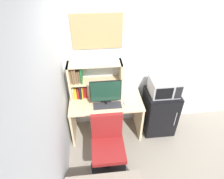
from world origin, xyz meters
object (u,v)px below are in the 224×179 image
microwave (164,86)px  wall_corkboard (97,32)px  mini_fridge (159,112)px  desk_chair (108,148)px  monitor (106,93)px  computer_mouse (126,103)px  keyboard (108,106)px  hutch_bookshelf (87,81)px

microwave → wall_corkboard: 1.37m
mini_fridge → wall_corkboard: size_ratio=1.12×
mini_fridge → desk_chair: bearing=-145.8°
mini_fridge → wall_corkboard: bearing=164.3°
monitor → microwave: bearing=5.1°
monitor → desk_chair: (-0.03, -0.59, -0.58)m
monitor → computer_mouse: monitor is taller
keyboard → computer_mouse: bearing=4.8°
keyboard → wall_corkboard: (-0.10, 0.42, 1.05)m
mini_fridge → microwave: bearing=90.0°
microwave → wall_corkboard: bearing=164.4°
hutch_bookshelf → mini_fridge: hutch_bookshelf is taller
keyboard → microwave: microwave is taller
monitor → microwave: monitor is taller
monitor → hutch_bookshelf: bearing=135.7°
hutch_bookshelf → mini_fridge: 1.40m
desk_chair → wall_corkboard: size_ratio=1.27×
computer_mouse → microwave: (0.64, 0.10, 0.21)m
monitor → keyboard: monitor is taller
monitor → mini_fridge: (0.96, 0.08, -0.57)m
monitor → mini_fridge: 1.12m
microwave → desk_chair: (-0.99, -0.67, -0.56)m
computer_mouse → wall_corkboard: (-0.40, 0.39, 1.05)m
computer_mouse → wall_corkboard: wall_corkboard is taller
desk_chair → hutch_bookshelf: bearing=106.3°
hutch_bookshelf → computer_mouse: 0.72m
keyboard → wall_corkboard: wall_corkboard is taller
keyboard → wall_corkboard: bearing=103.7°
computer_mouse → mini_fridge: 0.74m
mini_fridge → microwave: (0.00, 0.00, 0.55)m
hutch_bookshelf → wall_corkboard: 0.80m
desk_chair → computer_mouse: bearing=58.8°
hutch_bookshelf → mini_fridge: size_ratio=1.02×
wall_corkboard → computer_mouse: bearing=-44.3°
computer_mouse → desk_chair: size_ratio=0.11×
computer_mouse → desk_chair: 0.76m
hutch_bookshelf → monitor: (0.28, -0.27, -0.05)m
monitor → computer_mouse: (0.32, -0.01, -0.22)m
monitor → desk_chair: monitor is taller
wall_corkboard → mini_fridge: bearing=-15.7°
mini_fridge → desk_chair: size_ratio=0.89×
microwave → wall_corkboard: size_ratio=0.61×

